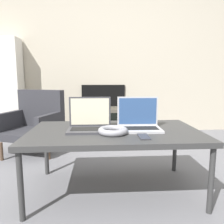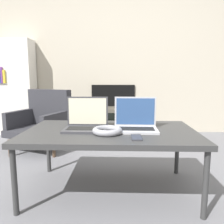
% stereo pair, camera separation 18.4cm
% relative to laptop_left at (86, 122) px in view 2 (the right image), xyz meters
% --- Properties ---
extents(ground_plane, '(14.00, 14.00, 0.00)m').
position_rel_laptop_left_xyz_m(ground_plane, '(0.18, -0.26, -0.53)').
color(ground_plane, slate).
extents(wall_back, '(7.00, 0.08, 2.60)m').
position_rel_laptop_left_xyz_m(wall_back, '(0.18, 1.92, 0.75)').
color(wall_back, '#B7AD99').
rests_on(wall_back, ground_plane).
extents(table, '(1.26, 0.74, 0.48)m').
position_rel_laptop_left_xyz_m(table, '(0.18, -0.02, -0.09)').
color(table, '#333333').
rests_on(table, ground_plane).
extents(laptop_left, '(0.32, 0.22, 0.24)m').
position_rel_laptop_left_xyz_m(laptop_left, '(0.00, 0.00, 0.00)').
color(laptop_left, '#38383D').
rests_on(laptop_left, table).
extents(laptop_right, '(0.32, 0.23, 0.24)m').
position_rel_laptop_left_xyz_m(laptop_right, '(0.37, -0.00, 0.00)').
color(laptop_right, '#B2B2B7').
rests_on(laptop_right, table).
extents(headphones, '(0.21, 0.21, 0.04)m').
position_rel_laptop_left_xyz_m(headphones, '(0.17, -0.13, -0.03)').
color(headphones, gray).
rests_on(headphones, table).
extents(phone, '(0.07, 0.14, 0.01)m').
position_rel_laptop_left_xyz_m(phone, '(0.36, -0.24, -0.05)').
color(phone, '#333338').
rests_on(phone, table).
extents(tv, '(0.59, 0.41, 0.42)m').
position_rel_laptop_left_xyz_m(tv, '(0.15, 1.67, -0.33)').
color(tv, '#4C473D').
rests_on(tv, ground_plane).
extents(armchair, '(0.75, 0.72, 0.72)m').
position_rel_laptop_left_xyz_m(armchair, '(-0.68, 0.99, -0.17)').
color(armchair, '#2D2D33').
rests_on(armchair, ground_plane).
extents(bookshelf, '(0.60, 0.32, 1.44)m').
position_rel_laptop_left_xyz_m(bookshelf, '(-1.37, 1.72, 0.19)').
color(bookshelf, silver).
rests_on(bookshelf, ground_plane).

